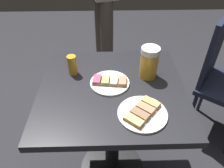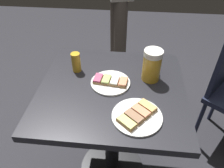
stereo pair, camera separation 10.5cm
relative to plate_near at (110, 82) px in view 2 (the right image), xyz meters
name	(u,v)px [view 2 (the right image)]	position (x,y,z in m)	size (l,w,h in m)	color
ground_plane	(112,167)	(0.03, 0.01, -0.77)	(6.00, 6.00, 0.00)	#28282D
cafe_table	(112,112)	(0.03, 0.01, -0.19)	(0.67, 0.72, 0.76)	black
plate_near	(110,82)	(0.00, 0.00, 0.00)	(0.20, 0.20, 0.03)	white
plate_far	(137,116)	(0.21, 0.14, 0.00)	(0.21, 0.21, 0.03)	white
beer_mug	(152,65)	(-0.06, 0.20, 0.07)	(0.15, 0.09, 0.17)	gold
beer_glass_small	(76,62)	(-0.09, -0.19, 0.04)	(0.05, 0.05, 0.11)	gold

